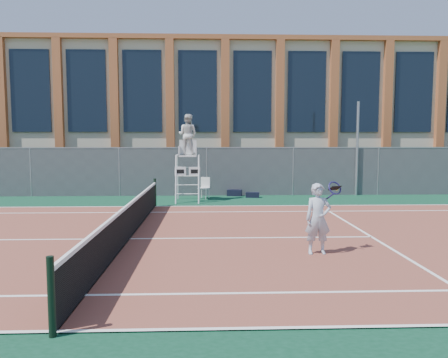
{
  "coord_description": "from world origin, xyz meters",
  "views": [
    {
      "loc": [
        2.07,
        -11.24,
        2.63
      ],
      "look_at": [
        2.58,
        3.0,
        1.31
      ],
      "focal_mm": 35.0,
      "sensor_mm": 36.0,
      "label": 1
    }
  ],
  "objects_px": {
    "plastic_chair": "(205,186)",
    "tennis_player": "(318,218)",
    "umpire_chair": "(188,137)",
    "steel_pole": "(357,149)"
  },
  "relations": [
    {
      "from": "plastic_chair",
      "to": "tennis_player",
      "type": "distance_m",
      "value": 9.89
    },
    {
      "from": "umpire_chair",
      "to": "steel_pole",
      "type": "bearing_deg",
      "value": 12.05
    },
    {
      "from": "steel_pole",
      "to": "tennis_player",
      "type": "distance_m",
      "value": 11.31
    },
    {
      "from": "plastic_chair",
      "to": "tennis_player",
      "type": "bearing_deg",
      "value": -74.49
    },
    {
      "from": "steel_pole",
      "to": "umpire_chair",
      "type": "bearing_deg",
      "value": -167.95
    },
    {
      "from": "plastic_chair",
      "to": "tennis_player",
      "type": "xyz_separation_m",
      "value": [
        2.64,
        -9.53,
        0.28
      ]
    },
    {
      "from": "plastic_chair",
      "to": "tennis_player",
      "type": "height_order",
      "value": "tennis_player"
    },
    {
      "from": "steel_pole",
      "to": "umpire_chair",
      "type": "xyz_separation_m",
      "value": [
        -7.73,
        -1.65,
        0.53
      ]
    },
    {
      "from": "steel_pole",
      "to": "tennis_player",
      "type": "height_order",
      "value": "steel_pole"
    },
    {
      "from": "umpire_chair",
      "to": "plastic_chair",
      "type": "bearing_deg",
      "value": 50.99
    }
  ]
}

